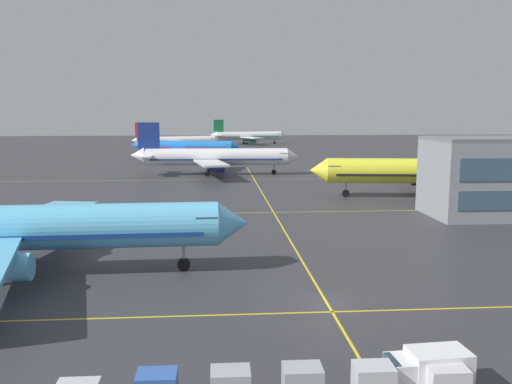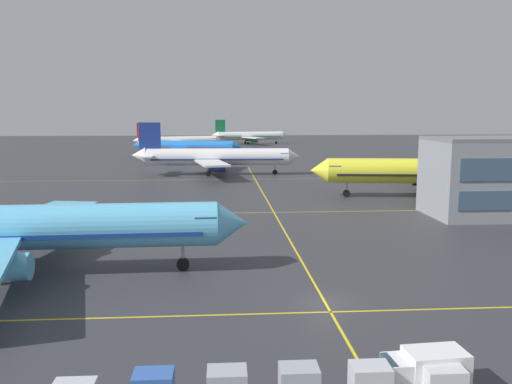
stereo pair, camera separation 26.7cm
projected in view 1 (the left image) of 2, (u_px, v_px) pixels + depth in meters
ground_plane at (326, 302)px, 39.72m from camera, size 600.00×600.00×0.00m
airliner_front_gate at (19, 229)px, 45.66m from camera, size 38.92×33.63×12.12m
airliner_second_row at (436, 171)px, 88.02m from camera, size 41.21×35.27×12.81m
airliner_third_row at (214, 157)px, 120.63m from camera, size 38.02×32.86×11.84m
airliner_far_left_stand at (185, 147)px, 164.86m from camera, size 34.17×29.03×10.68m
airliner_far_right_stand at (176, 141)px, 199.11m from camera, size 33.01×28.13×10.42m
airliner_distant_taxiway at (248, 136)px, 240.26m from camera, size 35.13×29.82×10.98m
taxiway_markings at (274, 212)px, 75.54m from camera, size 112.46×126.45×0.01m
service_truck_red_van at (428, 368)px, 26.91m from camera, size 4.25×2.42×2.10m
baggage_cart_row_fourth at (303, 384)px, 25.73m from camera, size 2.76×1.70×1.86m
baggage_cart_row_fifth at (374, 382)px, 25.89m from camera, size 2.76×1.70×1.86m
baggage_cart_row_rightmost at (447, 384)px, 25.75m from camera, size 2.76×1.70×1.86m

